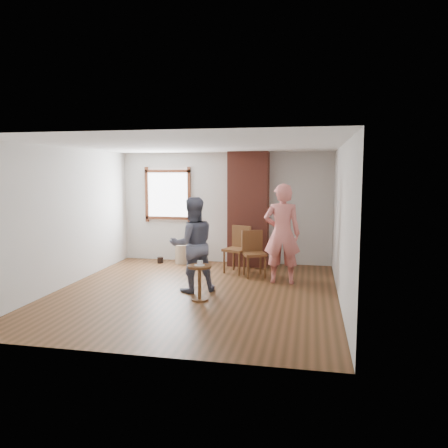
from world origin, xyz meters
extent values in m
plane|color=brown|center=(0.00, 0.00, 0.00)|extent=(5.50, 5.50, 0.00)
cube|color=silver|center=(0.00, 2.75, 1.30)|extent=(5.00, 0.04, 2.60)
cube|color=silver|center=(-2.50, 0.00, 1.30)|extent=(0.04, 5.50, 2.60)
cube|color=silver|center=(2.50, 0.00, 1.30)|extent=(0.04, 5.50, 2.60)
cube|color=white|center=(0.00, 0.00, 2.60)|extent=(5.00, 5.50, 0.04)
cube|color=brown|center=(-1.40, 2.71, 1.60)|extent=(1.14, 0.06, 1.34)
cube|color=white|center=(-1.40, 2.73, 1.60)|extent=(1.00, 0.02, 1.20)
cube|color=brown|center=(0.60, 2.50, 1.30)|extent=(0.90, 0.50, 2.60)
cylinder|color=tan|center=(-0.96, 2.40, 0.22)|extent=(0.40, 0.40, 0.44)
cylinder|color=black|center=(-1.47, 2.31, 0.07)|extent=(0.18, 0.18, 0.14)
cube|color=brown|center=(0.89, 1.39, 0.47)|extent=(0.57, 0.57, 0.05)
cylinder|color=brown|center=(0.78, 1.16, 0.24)|extent=(0.04, 0.04, 0.47)
cylinder|color=brown|center=(1.12, 1.29, 0.24)|extent=(0.04, 0.04, 0.47)
cylinder|color=brown|center=(0.66, 1.49, 0.24)|extent=(0.04, 0.04, 0.47)
cylinder|color=brown|center=(0.99, 1.62, 0.24)|extent=(0.04, 0.04, 0.47)
cube|color=brown|center=(0.81, 1.58, 0.71)|extent=(0.42, 0.20, 0.47)
cube|color=brown|center=(0.46, 1.67, 0.50)|extent=(0.61, 0.61, 0.06)
cylinder|color=brown|center=(0.22, 1.57, 0.25)|extent=(0.04, 0.04, 0.50)
cylinder|color=brown|center=(0.57, 1.43, 0.25)|extent=(0.04, 0.04, 0.50)
cylinder|color=brown|center=(0.36, 1.92, 0.25)|extent=(0.04, 0.04, 0.50)
cylinder|color=brown|center=(0.71, 1.77, 0.25)|extent=(0.04, 0.04, 0.50)
cube|color=brown|center=(0.54, 1.87, 0.75)|extent=(0.45, 0.22, 0.50)
cylinder|color=brown|center=(0.20, -0.46, 0.58)|extent=(0.40, 0.40, 0.04)
cylinder|color=brown|center=(0.20, -0.46, 0.29)|extent=(0.06, 0.06, 0.54)
cylinder|color=brown|center=(0.20, -0.46, 0.01)|extent=(0.28, 0.28, 0.03)
cylinder|color=white|center=(0.20, -0.46, 0.60)|extent=(0.18, 0.18, 0.01)
cube|color=white|center=(0.21, -0.46, 0.64)|extent=(0.08, 0.07, 0.06)
imported|color=#131734|center=(-0.06, 0.08, 0.85)|extent=(1.04, 0.96, 1.70)
imported|color=#E17670|center=(1.47, 1.00, 0.96)|extent=(0.73, 0.50, 1.93)
camera|label=1|loc=(2.00, -7.36, 2.14)|focal=35.00mm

